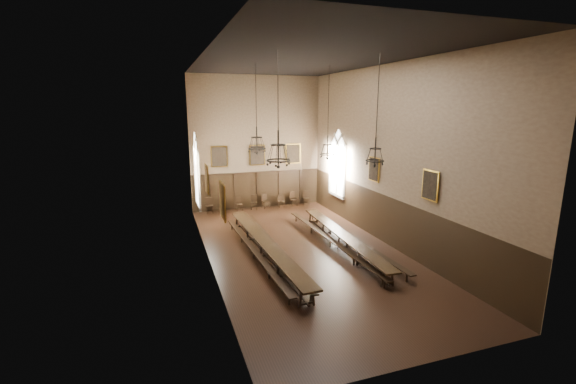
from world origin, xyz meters
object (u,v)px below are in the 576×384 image
table_right (343,241)px  chandelier_front_left (278,153)px  chair_7 (306,201)px  chandelier_front_right (375,153)px  bench_left_inner (274,248)px  chandelier_back_left (257,143)px  bench_right_outer (349,238)px  chair_6 (293,202)px  table_left (266,250)px  chair_0 (209,208)px  bench_right_inner (330,242)px  chair_2 (239,206)px  chair_3 (254,205)px  chair_5 (281,203)px  bench_left_outer (254,253)px  chair_4 (265,204)px  chair_1 (222,207)px  chandelier_back_right (328,148)px

table_right → chandelier_front_left: size_ratio=2.29×
chair_7 → chandelier_front_right: (-1.32, -11.19, 4.74)m
bench_left_inner → chandelier_front_left: 5.73m
chair_7 → chandelier_back_left: (-5.17, -6.34, 4.85)m
bench_right_outer → chair_6: (-0.13, 8.36, 0.01)m
table_left → chandelier_front_right: chandelier_front_right is taller
table_right → bench_right_outer: bearing=35.8°
chair_7 → chair_6: bearing=-169.4°
chair_0 → chandelier_back_left: chandelier_back_left is taller
bench_left_inner → chair_7: (4.94, 8.40, -0.01)m
bench_right_inner → chair_2: size_ratio=11.41×
bench_left_inner → chair_3: bearing=82.7°
chair_5 → chandelier_front_right: (0.61, -11.11, 4.78)m
bench_left_outer → chandelier_front_right: (4.67, -2.53, 4.76)m
bench_right_inner → chair_7: (2.00, 8.49, 0.00)m
bench_right_inner → chair_7: chair_7 is taller
bench_right_inner → chair_5: bearing=89.5°
bench_left_inner → chair_4: 8.64m
chair_0 → chair_4: bearing=0.1°
bench_left_outer → bench_right_outer: size_ratio=0.98×
table_left → chair_0: (-1.47, 8.78, -0.11)m
table_right → chandelier_front_right: bearing=-86.5°
bench_right_inner → table_left: bearing=-175.0°
table_left → chandelier_front_right: size_ratio=2.43×
bench_left_outer → chair_3: 8.84m
chair_4 → chandelier_back_left: bearing=-126.2°
chair_4 → bench_left_outer: bearing=-126.4°
bench_left_outer → chair_1: 8.68m
chandelier_front_left → chandelier_front_right: size_ratio=0.96×
bench_left_inner → chair_4: size_ratio=10.63×
chair_1 → chandelier_back_right: bearing=-35.7°
chair_5 → chandelier_front_right: bearing=-86.3°
chandelier_front_right → chair_4: bearing=98.8°
chair_4 → chair_6: 2.07m
chandelier_back_right → bench_left_outer: bearing=-155.0°
bench_left_inner → chair_4: (1.90, 8.43, -0.00)m
chair_2 → chair_1: bearing=171.3°
chair_0 → chandelier_back_left: 8.15m
bench_right_inner → chandelier_front_right: size_ratio=2.34×
table_left → bench_right_inner: table_left is taller
chair_0 → bench_left_outer: bearing=-84.2°
table_left → bench_left_inner: (0.51, 0.39, -0.11)m
table_left → bench_right_outer: (4.61, 0.46, -0.12)m
bench_right_outer → chair_4: chair_4 is taller
chair_7 → chandelier_front_right: size_ratio=0.22×
chair_5 → chair_6: (0.96, 0.09, 0.04)m
bench_right_inner → table_right: bearing=-28.5°
bench_right_inner → chair_5: chair_5 is taller
chandelier_back_right → chandelier_front_left: bearing=-131.3°
bench_right_outer → chair_1: size_ratio=10.43×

